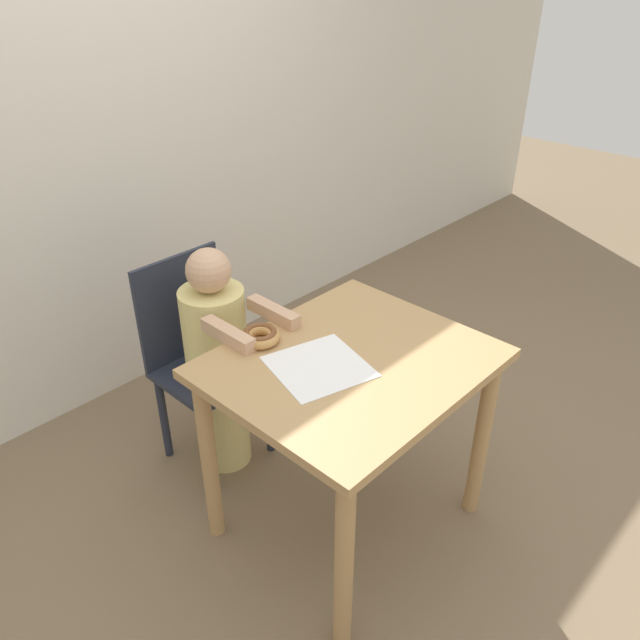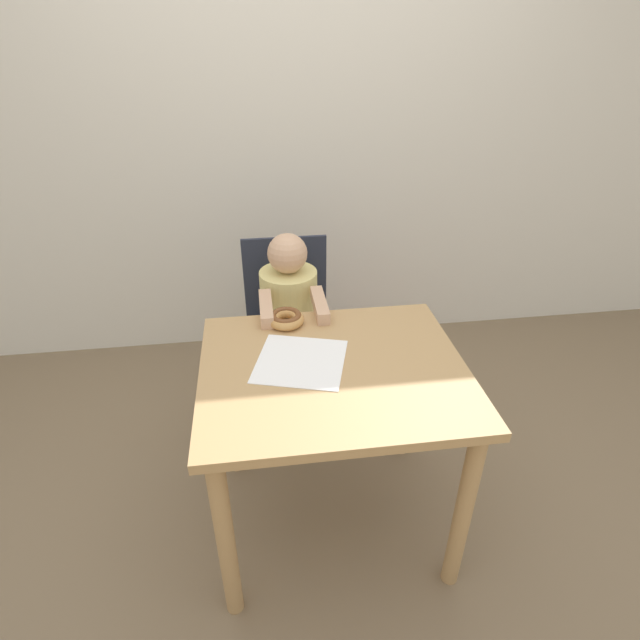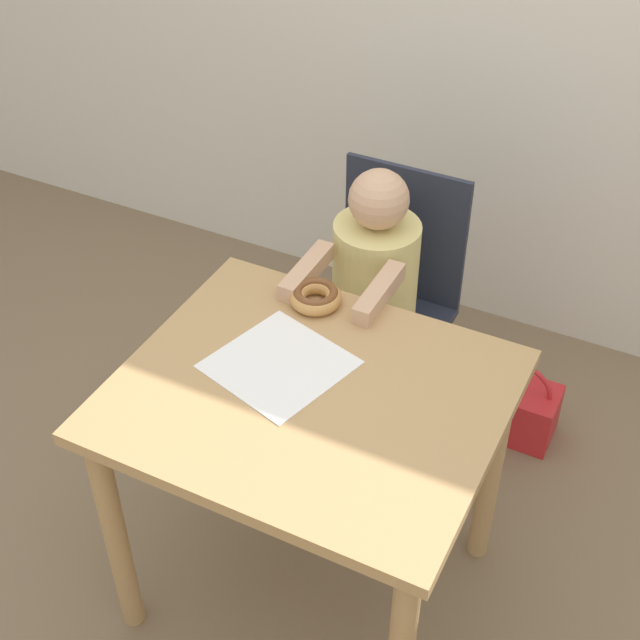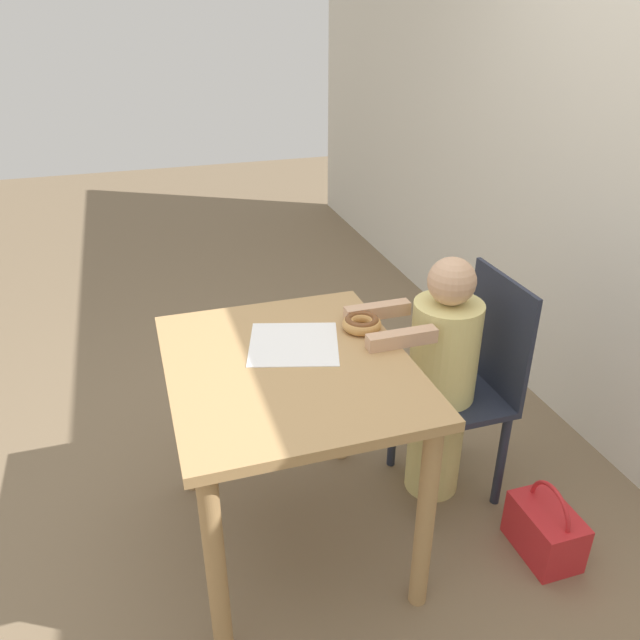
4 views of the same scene
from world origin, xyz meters
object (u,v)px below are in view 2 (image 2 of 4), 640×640
at_px(chair, 289,330).
at_px(donut, 286,318).
at_px(handbag, 367,369).
at_px(child_figure, 290,337).

distance_m(chair, donut, 0.54).
bearing_deg(donut, chair, 85.28).
bearing_deg(handbag, chair, -164.95).
bearing_deg(handbag, child_figure, -151.96).
relative_size(chair, child_figure, 0.90).
height_order(chair, donut, chair).
relative_size(child_figure, donut, 7.30).
xyz_separation_m(donut, handbag, (0.48, 0.55, -0.70)).
xyz_separation_m(child_figure, donut, (-0.04, -0.32, 0.29)).
bearing_deg(handbag, donut, -130.93).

